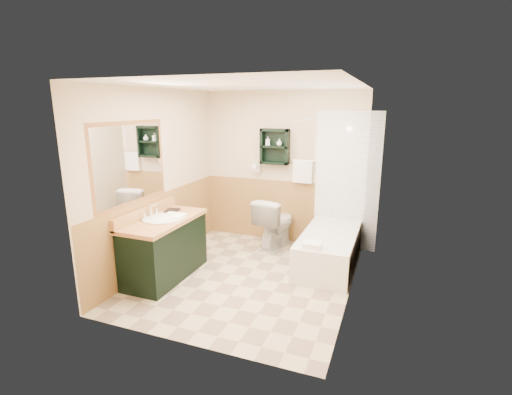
# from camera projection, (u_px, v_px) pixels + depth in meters

# --- Properties ---
(floor) EXTENTS (3.00, 3.00, 0.00)m
(floor) POSITION_uv_depth(u_px,v_px,m) (247.00, 277.00, 4.83)
(floor) COLOR beige
(floor) RESTS_ON ground
(back_wall) EXTENTS (2.60, 0.04, 2.40)m
(back_wall) POSITION_uv_depth(u_px,v_px,m) (283.00, 168.00, 5.92)
(back_wall) COLOR #F2E8BD
(back_wall) RESTS_ON ground
(left_wall) EXTENTS (0.04, 3.00, 2.40)m
(left_wall) POSITION_uv_depth(u_px,v_px,m) (156.00, 180.00, 5.00)
(left_wall) COLOR #F2E8BD
(left_wall) RESTS_ON ground
(right_wall) EXTENTS (0.04, 3.00, 2.40)m
(right_wall) POSITION_uv_depth(u_px,v_px,m) (357.00, 196.00, 4.09)
(right_wall) COLOR #F2E8BD
(right_wall) RESTS_ON ground
(ceiling) EXTENTS (2.60, 3.00, 0.04)m
(ceiling) POSITION_uv_depth(u_px,v_px,m) (246.00, 83.00, 4.25)
(ceiling) COLOR white
(ceiling) RESTS_ON back_wall
(wainscot_left) EXTENTS (2.98, 2.98, 1.00)m
(wainscot_left) POSITION_uv_depth(u_px,v_px,m) (162.00, 229.00, 5.16)
(wainscot_left) COLOR #AA7D45
(wainscot_left) RESTS_ON left_wall
(wainscot_back) EXTENTS (2.58, 2.58, 1.00)m
(wainscot_back) POSITION_uv_depth(u_px,v_px,m) (281.00, 211.00, 6.06)
(wainscot_back) COLOR #AA7D45
(wainscot_back) RESTS_ON back_wall
(mirror_frame) EXTENTS (1.30, 1.30, 1.00)m
(mirror_frame) POSITION_uv_depth(u_px,v_px,m) (130.00, 163.00, 4.41)
(mirror_frame) COLOR olive
(mirror_frame) RESTS_ON left_wall
(mirror_glass) EXTENTS (1.20, 1.20, 0.90)m
(mirror_glass) POSITION_uv_depth(u_px,v_px,m) (131.00, 163.00, 4.41)
(mirror_glass) COLOR white
(mirror_glass) RESTS_ON left_wall
(tile_right) EXTENTS (1.50, 1.50, 2.10)m
(tile_right) POSITION_uv_depth(u_px,v_px,m) (359.00, 194.00, 4.82)
(tile_right) COLOR white
(tile_right) RESTS_ON right_wall
(tile_back) EXTENTS (0.95, 0.95, 2.10)m
(tile_back) POSITION_uv_depth(u_px,v_px,m) (347.00, 182.00, 5.56)
(tile_back) COLOR white
(tile_back) RESTS_ON back_wall
(tile_accent) EXTENTS (1.50, 1.50, 0.10)m
(tile_accent) POSITION_uv_depth(u_px,v_px,m) (363.00, 128.00, 4.61)
(tile_accent) COLOR #144829
(tile_accent) RESTS_ON right_wall
(wall_shelf) EXTENTS (0.45, 0.15, 0.55)m
(wall_shelf) POSITION_uv_depth(u_px,v_px,m) (275.00, 147.00, 5.77)
(wall_shelf) COLOR black
(wall_shelf) RESTS_ON back_wall
(hair_dryer) EXTENTS (0.10, 0.24, 0.18)m
(hair_dryer) POSITION_uv_depth(u_px,v_px,m) (257.00, 167.00, 5.98)
(hair_dryer) COLOR white
(hair_dryer) RESTS_ON back_wall
(towel_bar) EXTENTS (0.40, 0.06, 0.40)m
(towel_bar) POSITION_uv_depth(u_px,v_px,m) (303.00, 160.00, 5.70)
(towel_bar) COLOR white
(towel_bar) RESTS_ON back_wall
(curtain_rod) EXTENTS (0.03, 1.60, 0.03)m
(curtain_rod) POSITION_uv_depth(u_px,v_px,m) (305.00, 119.00, 4.85)
(curtain_rod) COLOR silver
(curtain_rod) RESTS_ON back_wall
(shower_curtain) EXTENTS (1.05, 1.05, 1.70)m
(shower_curtain) POSITION_uv_depth(u_px,v_px,m) (306.00, 180.00, 5.21)
(shower_curtain) COLOR #BDB38F
(shower_curtain) RESTS_ON curtain_rod
(vanity) EXTENTS (0.59, 1.23, 0.78)m
(vanity) POSITION_uv_depth(u_px,v_px,m) (165.00, 248.00, 4.76)
(vanity) COLOR black
(vanity) RESTS_ON ground
(bathtub) EXTENTS (0.71, 1.50, 0.47)m
(bathtub) POSITION_uv_depth(u_px,v_px,m) (329.00, 249.00, 5.12)
(bathtub) COLOR silver
(bathtub) RESTS_ON ground
(toilet) EXTENTS (0.59, 0.87, 0.78)m
(toilet) POSITION_uv_depth(u_px,v_px,m) (275.00, 223.00, 5.77)
(toilet) COLOR silver
(toilet) RESTS_ON ground
(counter_towel) EXTENTS (0.27, 0.21, 0.04)m
(counter_towel) POSITION_uv_depth(u_px,v_px,m) (174.00, 216.00, 4.72)
(counter_towel) COLOR white
(counter_towel) RESTS_ON vanity
(vanity_book) EXTENTS (0.17, 0.06, 0.23)m
(vanity_book) POSITION_uv_depth(u_px,v_px,m) (165.00, 203.00, 4.96)
(vanity_book) COLOR black
(vanity_book) RESTS_ON vanity
(tub_towel) EXTENTS (0.22, 0.18, 0.07)m
(tub_towel) POSITION_uv_depth(u_px,v_px,m) (312.00, 245.00, 4.53)
(tub_towel) COLOR white
(tub_towel) RESTS_ON bathtub
(soap_bottle_a) EXTENTS (0.11, 0.15, 0.06)m
(soap_bottle_a) POSITION_uv_depth(u_px,v_px,m) (268.00, 143.00, 5.79)
(soap_bottle_a) COLOR silver
(soap_bottle_a) RESTS_ON wall_shelf
(soap_bottle_b) EXTENTS (0.10, 0.12, 0.09)m
(soap_bottle_b) POSITION_uv_depth(u_px,v_px,m) (279.00, 143.00, 5.72)
(soap_bottle_b) COLOR silver
(soap_bottle_b) RESTS_ON wall_shelf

